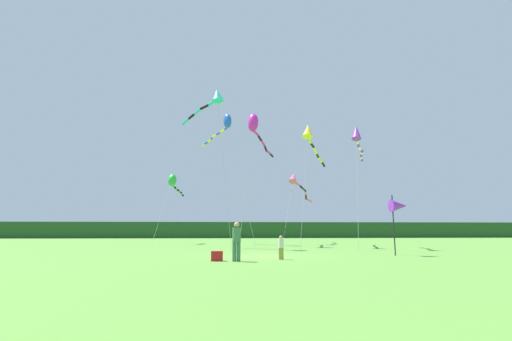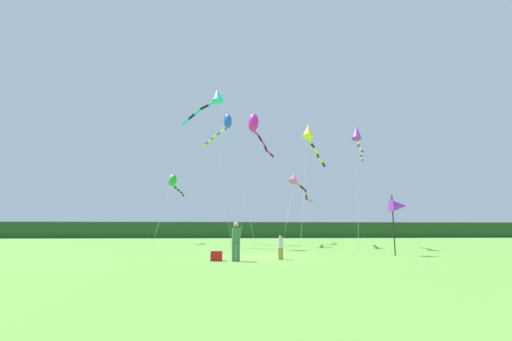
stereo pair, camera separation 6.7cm
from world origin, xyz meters
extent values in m
plane|color=#5B9338|center=(0.00, 0.00, 0.00)|extent=(120.00, 120.00, 0.00)
cube|color=#234C23|center=(0.00, 45.00, 1.34)|extent=(108.00, 2.93, 2.69)
cylinder|color=#3F724C|center=(-1.69, -3.21, 0.40)|extent=(0.17, 0.17, 0.80)
cylinder|color=#3F724C|center=(-1.51, -3.21, 0.40)|extent=(0.17, 0.17, 0.80)
cylinder|color=#3F724C|center=(-1.60, -3.21, 1.12)|extent=(0.37, 0.37, 0.64)
sphere|color=tan|center=(-1.60, -3.21, 1.56)|extent=(0.23, 0.23, 0.23)
cylinder|color=olive|center=(0.41, -2.33, 0.26)|extent=(0.11, 0.11, 0.52)
cylinder|color=olive|center=(0.53, -2.33, 0.26)|extent=(0.11, 0.11, 0.52)
cylinder|color=silver|center=(0.47, -2.33, 0.73)|extent=(0.24, 0.24, 0.41)
sphere|color=tan|center=(0.47, -2.33, 1.01)|extent=(0.15, 0.15, 0.15)
cube|color=red|center=(-2.44, -2.92, 0.21)|extent=(0.51, 0.37, 0.43)
cylinder|color=black|center=(6.88, -0.21, 1.60)|extent=(0.06, 0.06, 3.20)
cone|color=purple|center=(7.23, -0.21, 2.62)|extent=(0.90, 0.70, 0.70)
cylinder|color=#B2B2B2|center=(-2.26, 7.22, 5.86)|extent=(1.22, 1.82, 11.73)
cone|color=#1EB7CC|center=(-2.85, 8.12, 11.73)|extent=(1.39, 1.44, 1.13)
cylinder|color=#1EB7CC|center=(-3.19, 8.44, 11.24)|extent=(0.84, 0.81, 0.38)
cylinder|color=black|center=(-3.86, 9.07, 11.07)|extent=(0.84, 0.80, 0.34)
cylinder|color=#1EB7CC|center=(-4.47, 9.77, 10.91)|extent=(0.72, 0.90, 0.38)
cylinder|color=black|center=(-5.01, 10.53, 10.73)|extent=(0.72, 0.90, 0.38)
cylinder|color=#1EB7CC|center=(-5.57, 11.26, 10.48)|extent=(0.79, 0.89, 0.50)
cylinder|color=#B2B2B2|center=(7.04, 5.40, 4.28)|extent=(1.11, 2.40, 8.57)
cone|color=purple|center=(7.58, 6.58, 8.57)|extent=(1.06, 1.21, 1.29)
cylinder|color=purple|center=(7.66, 6.80, 8.07)|extent=(0.37, 0.54, 0.28)
cylinder|color=white|center=(7.86, 7.22, 7.98)|extent=(0.42, 0.54, 0.30)
cylinder|color=purple|center=(8.08, 7.63, 7.85)|extent=(0.41, 0.57, 0.35)
cylinder|color=white|center=(8.32, 8.03, 7.69)|extent=(0.48, 0.54, 0.35)
cylinder|color=purple|center=(8.61, 8.40, 7.56)|extent=(0.46, 0.52, 0.28)
cylinder|color=white|center=(8.80, 8.81, 7.50)|extent=(0.31, 0.52, 0.25)
cylinder|color=purple|center=(8.91, 9.27, 7.40)|extent=(0.31, 0.55, 0.33)
cylinder|color=white|center=(9.05, 9.71, 7.29)|extent=(0.37, 0.54, 0.29)
cylinder|color=purple|center=(9.25, 10.13, 7.20)|extent=(0.42, 0.54, 0.28)
cylinder|color=#B2B2B2|center=(3.59, 13.82, 3.20)|extent=(1.73, 3.65, 6.42)
cone|color=#E5598C|center=(4.44, 15.63, 6.41)|extent=(1.24, 1.45, 1.31)
cylinder|color=#E5598C|center=(4.85, 16.18, 5.87)|extent=(1.00, 1.25, 0.44)
cylinder|color=black|center=(5.67, 17.28, 5.53)|extent=(1.03, 1.26, 0.62)
cylinder|color=#E5598C|center=(6.25, 18.50, 5.21)|extent=(0.52, 1.41, 0.40)
cylinder|color=black|center=(6.57, 19.84, 4.92)|extent=(0.53, 1.44, 0.57)
cylinder|color=#E5598C|center=(7.16, 21.04, 4.60)|extent=(1.05, 1.22, 0.45)
cylinder|color=#B2B2B2|center=(-0.84, 13.04, 5.92)|extent=(2.43, 4.60, 11.85)
ellipsoid|color=blue|center=(-2.04, 15.33, 11.84)|extent=(1.26, 1.52, 1.72)
cylinder|color=blue|center=(-2.16, 15.62, 11.17)|extent=(0.45, 0.70, 0.31)
cylinder|color=yellow|center=(-2.50, 16.15, 11.06)|extent=(0.60, 0.64, 0.32)
cylinder|color=blue|center=(-2.90, 16.65, 10.93)|extent=(0.57, 0.66, 0.32)
cylinder|color=yellow|center=(-3.31, 17.14, 10.80)|extent=(0.60, 0.65, 0.34)
cylinder|color=blue|center=(-3.60, 17.69, 10.69)|extent=(0.37, 0.69, 0.27)
cylinder|color=yellow|center=(-3.84, 18.28, 10.59)|extent=(0.51, 0.69, 0.33)
cylinder|color=blue|center=(-4.19, 18.81, 10.46)|extent=(0.57, 0.66, 0.31)
cylinder|color=yellow|center=(-4.48, 19.37, 10.33)|extent=(0.39, 0.71, 0.34)
cylinder|color=#B2B2B2|center=(3.86, 8.05, 4.72)|extent=(1.45, 3.03, 9.44)
cone|color=yellow|center=(4.58, 9.55, 9.43)|extent=(1.27, 1.43, 1.39)
cylinder|color=yellow|center=(4.79, 10.02, 8.79)|extent=(0.64, 1.08, 0.53)
cylinder|color=black|center=(5.25, 10.95, 8.55)|extent=(0.67, 1.03, 0.34)
cylinder|color=yellow|center=(5.72, 11.86, 8.30)|extent=(0.68, 1.07, 0.55)
cylinder|color=black|center=(6.15, 12.79, 8.05)|extent=(0.58, 1.06, 0.34)
cylinder|color=yellow|center=(6.63, 13.70, 7.84)|extent=(0.76, 1.01, 0.46)
cylinder|color=black|center=(7.15, 14.59, 7.58)|extent=(0.68, 1.05, 0.46)
cylinder|color=#B2B2B2|center=(-0.42, 10.27, 5.32)|extent=(1.29, 2.83, 10.64)
ellipsoid|color=#E026B2|center=(0.21, 11.67, 10.63)|extent=(1.31, 1.43, 1.85)
cylinder|color=#E026B2|center=(0.46, 12.05, 9.83)|extent=(0.69, 0.92, 0.43)
cylinder|color=black|center=(0.89, 12.85, 9.58)|extent=(0.56, 0.97, 0.45)
cylinder|color=#E026B2|center=(1.26, 13.68, 9.32)|extent=(0.59, 0.96, 0.47)
cylinder|color=black|center=(1.59, 14.53, 9.03)|extent=(0.49, 0.99, 0.49)
cylinder|color=#E026B2|center=(1.94, 15.37, 8.82)|extent=(0.61, 0.92, 0.30)
cylinder|color=black|center=(2.35, 16.18, 8.70)|extent=(0.60, 0.94, 0.35)
cylinder|color=#B2B2B2|center=(-7.95, 15.59, 3.15)|extent=(0.94, 4.48, 6.30)
ellipsoid|color=green|center=(-7.49, 17.82, 6.29)|extent=(1.08, 1.44, 1.55)
cylinder|color=green|center=(-7.42, 18.01, 5.74)|extent=(0.33, 0.48, 0.24)
cylinder|color=black|center=(-7.31, 18.41, 5.65)|extent=(0.30, 0.51, 0.32)
cylinder|color=green|center=(-7.23, 18.82, 5.54)|extent=(0.27, 0.49, 0.30)
cylinder|color=black|center=(-7.12, 19.21, 5.45)|extent=(0.36, 0.49, 0.26)
cylinder|color=green|center=(-7.01, 19.61, 5.37)|extent=(0.27, 0.49, 0.30)
cylinder|color=black|center=(-6.91, 20.01, 5.30)|extent=(0.32, 0.48, 0.24)
cylinder|color=green|center=(-6.85, 20.42, 5.21)|extent=(0.20, 0.47, 0.32)
cylinder|color=black|center=(-6.79, 20.82, 5.09)|extent=(0.33, 0.50, 0.30)
camera|label=1|loc=(-2.08, -19.43, 1.33)|focal=25.86mm
camera|label=2|loc=(-2.01, -19.44, 1.33)|focal=25.86mm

